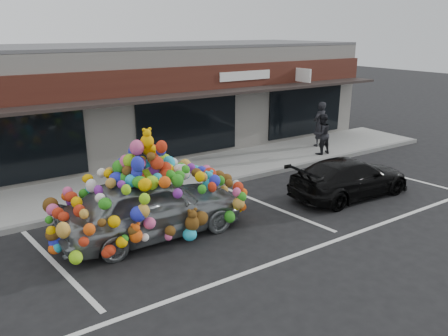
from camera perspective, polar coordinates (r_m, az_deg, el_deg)
ground at (r=11.13m, az=-4.42°, el=-8.46°), size 90.00×90.00×0.00m
shop_building at (r=18.08m, az=-17.82°, el=8.18°), size 24.00×7.20×4.31m
sidewalk at (r=14.47m, az=-12.14°, el=-2.17°), size 26.00×3.00×0.15m
kerb at (r=13.16m, az=-9.73°, el=-4.05°), size 26.00×0.18×0.16m
parking_stripe_left at (r=10.35m, az=-21.01°, el=-11.79°), size 0.73×4.37×0.01m
parking_stripe_mid at (r=12.72m, az=6.27°, el=-5.03°), size 0.73×4.37×0.01m
parking_stripe_right at (r=16.51m, az=20.94°, el=-0.74°), size 0.73×4.37×0.01m
lane_line at (r=10.56m, az=11.58°, el=-10.27°), size 14.00×0.12×0.01m
toy_car at (r=10.77m, az=-9.58°, el=-4.06°), size 3.24×4.81×2.79m
black_sedan at (r=13.80m, az=16.14°, el=-1.21°), size 1.83×4.12×1.18m
pedestrian_a at (r=18.84m, az=12.40°, el=5.63°), size 0.74×0.54×1.87m
pedestrian_b at (r=17.61m, az=12.61°, el=4.34°), size 0.79×0.62×1.61m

